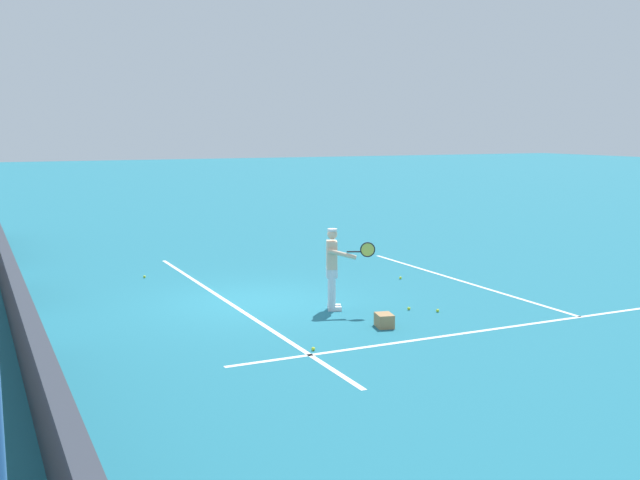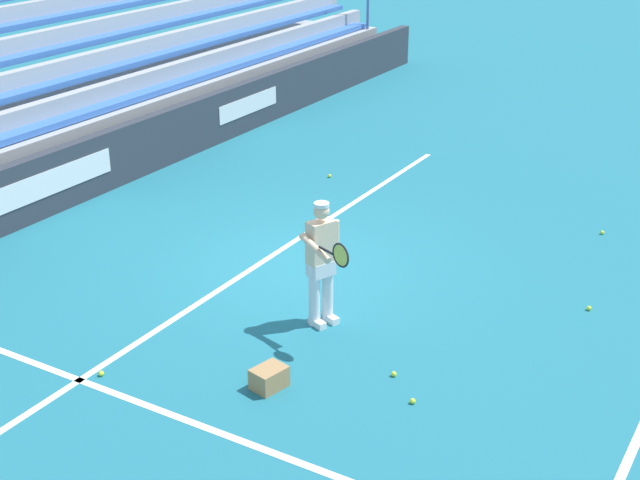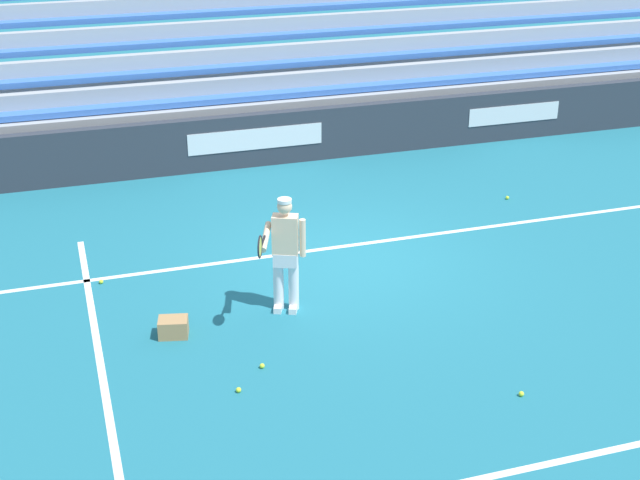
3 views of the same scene
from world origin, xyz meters
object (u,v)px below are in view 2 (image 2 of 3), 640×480
at_px(tennis_ball_by_box, 413,401).
at_px(tennis_ball_far_left, 602,232).
at_px(tennis_player, 322,262).
at_px(tennis_ball_far_right, 330,176).
at_px(tennis_ball_stray_back, 589,308).
at_px(tennis_ball_on_baseline, 394,374).
at_px(ball_box_cardboard, 269,378).
at_px(tennis_ball_toward_net, 101,373).

xyz_separation_m(tennis_ball_by_box, tennis_ball_far_left, (-6.08, 0.59, 0.00)).
relative_size(tennis_player, tennis_ball_by_box, 25.98).
xyz_separation_m(tennis_ball_by_box, tennis_ball_far_right, (-6.23, -4.69, 0.00)).
bearing_deg(tennis_ball_stray_back, tennis_ball_on_baseline, -28.46).
height_order(tennis_ball_far_right, tennis_ball_stray_back, same).
bearing_deg(tennis_player, ball_box_cardboard, 9.03).
bearing_deg(tennis_ball_toward_net, tennis_player, 147.07).
relative_size(tennis_player, tennis_ball_far_right, 25.98).
bearing_deg(tennis_ball_by_box, ball_box_cardboard, -70.99).
bearing_deg(tennis_ball_toward_net, tennis_ball_by_box, 111.52).
relative_size(tennis_ball_by_box, tennis_ball_toward_net, 1.00).
distance_m(tennis_ball_on_baseline, tennis_ball_toward_net, 3.52).
xyz_separation_m(tennis_ball_stray_back, tennis_ball_far_left, (-2.79, -0.53, 0.00)).
bearing_deg(tennis_player, tennis_ball_stray_back, 126.07).
distance_m(tennis_ball_far_right, tennis_ball_toward_net, 7.70).
bearing_deg(tennis_player, tennis_ball_far_left, 153.66).
height_order(tennis_player, tennis_ball_by_box, tennis_player).
bearing_deg(ball_box_cardboard, tennis_ball_by_box, 109.01).
xyz_separation_m(ball_box_cardboard, tennis_ball_on_baseline, (-0.96, 1.16, -0.10)).
xyz_separation_m(tennis_player, tennis_ball_on_baseline, (0.71, 1.42, -0.86)).
xyz_separation_m(tennis_ball_far_right, tennis_ball_stray_back, (2.93, 5.82, 0.00)).
distance_m(ball_box_cardboard, tennis_ball_by_box, 1.69).
bearing_deg(tennis_ball_toward_net, tennis_ball_far_left, 151.36).
bearing_deg(tennis_ball_by_box, tennis_player, -121.00).
bearing_deg(tennis_ball_stray_back, tennis_player, -53.93).
relative_size(tennis_ball_far_left, tennis_ball_toward_net, 1.00).
relative_size(tennis_ball_far_right, tennis_ball_far_left, 1.00).
relative_size(tennis_player, ball_box_cardboard, 4.29).
height_order(tennis_player, tennis_ball_stray_back, tennis_player).
xyz_separation_m(tennis_ball_far_left, tennis_ball_toward_net, (7.45, -4.07, 0.00)).
height_order(ball_box_cardboard, tennis_ball_far_left, ball_box_cardboard).
bearing_deg(tennis_ball_far_right, tennis_ball_far_left, 88.39).
height_order(tennis_ball_on_baseline, tennis_ball_toward_net, same).
distance_m(tennis_player, ball_box_cardboard, 1.86).
distance_m(tennis_player, tennis_ball_far_left, 5.60).
distance_m(tennis_ball_far_right, tennis_ball_on_baseline, 7.21).
relative_size(ball_box_cardboard, tennis_ball_far_left, 6.06).
height_order(ball_box_cardboard, tennis_ball_stray_back, ball_box_cardboard).
bearing_deg(tennis_ball_far_left, tennis_ball_far_right, -91.61).
relative_size(tennis_ball_far_right, tennis_ball_toward_net, 1.00).
relative_size(ball_box_cardboard, tennis_ball_by_box, 6.06).
bearing_deg(tennis_ball_far_left, tennis_ball_stray_back, 10.79).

